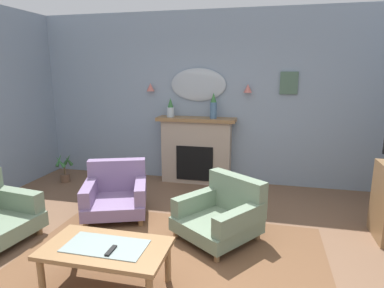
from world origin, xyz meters
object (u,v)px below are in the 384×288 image
Objects in this scene: mantel_vase_centre at (171,109)px; wall_sconce_right at (248,88)px; wall_sconce_left at (150,87)px; framed_picture at (289,83)px; coffee_table at (106,252)px; armchair_near_fireplace at (222,213)px; armchair_by_coffee_table at (116,193)px; tv_remote at (111,251)px; mantel_vase_right at (213,106)px; fireplace at (196,151)px; wall_mirror at (198,85)px; potted_plant_small_fern at (65,170)px.

mantel_vase_centre is 1.35m from wall_sconce_right.
framed_picture is at bearing 1.46° from wall_sconce_left.
wall_sconce_left reaches higher than coffee_table.
wall_sconce_left is at bearing 129.05° from armchair_near_fireplace.
wall_sconce_right is 0.13× the size of armchair_by_coffee_table.
armchair_near_fireplace is at bearing 59.18° from tv_remote.
mantel_vase_centre is at bearing -180.00° from mantel_vase_right.
tv_remote is at bearing -120.82° from armchair_near_fireplace.
tv_remote is 1.51m from armchair_near_fireplace.
wall_sconce_right reaches higher than coffee_table.
armchair_near_fireplace is (1.58, -1.94, -1.35)m from wall_sconce_left.
mantel_vase_right reaches higher than coffee_table.
wall_sconce_right reaches higher than mantel_vase_centre.
wall_sconce_left reaches higher than tv_remote.
wall_sconce_left is at bearing -178.54° from framed_picture.
fireplace is at bearing 3.60° from mantel_vase_centre.
armchair_near_fireplace is (-0.12, -1.94, -1.35)m from wall_sconce_right.
fireplace is 0.86m from mantel_vase_centre.
wall_sconce_right is at bearing -3.37° from wall_mirror.
wall_mirror is 2.33m from armchair_by_coffee_table.
coffee_table is (-1.63, -3.22, -1.37)m from framed_picture.
wall_sconce_left is at bearing 180.00° from wall_sconce_right.
wall_mirror is 6.00× the size of tv_remote.
mantel_vase_right is 2.86m from potted_plant_small_fern.
framed_picture is 3.87m from tv_remote.
coffee_table is at bearing -66.85° from armchair_by_coffee_table.
mantel_vase_right is 3.07× the size of wall_sconce_right.
coffee_table is (0.32, -3.04, -0.92)m from mantel_vase_centre.
wall_sconce_right is at bearing 86.38° from armchair_near_fireplace.
potted_plant_small_fern is at bearing -168.79° from wall_sconce_right.
framed_picture is (1.50, 0.01, 0.04)m from wall_mirror.
mantel_vase_centre is at bearing -174.73° from wall_sconce_right.
tv_remote reaches higher than coffee_table.
armchair_near_fireplace is (1.18, -1.82, -1.00)m from mantel_vase_centre.
coffee_table is at bearing -107.31° from wall_sconce_right.
fireplace is 1.24× the size of coffee_table.
coffee_table is at bearing -98.14° from mantel_vase_right.
armchair_by_coffee_table is (-0.34, -1.51, -1.00)m from mantel_vase_centre.
mantel_vase_centre is 3.26m from tv_remote.
wall_mirror is 0.87× the size of coffee_table.
mantel_vase_right reaches higher than tv_remote.
wall_mirror is 3.52m from tv_remote.
armchair_near_fireplace is (0.86, 1.22, -0.08)m from coffee_table.
mantel_vase_right is at bearing 0.00° from mantel_vase_centre.
armchair_by_coffee_table reaches higher than tv_remote.
armchair_by_coffee_table is 1.55m from armchair_near_fireplace.
mantel_vase_right is 2.15m from armchair_near_fireplace.
framed_picture is at bearing 8.53° from mantel_vase_right.
coffee_table is at bearing -92.40° from wall_mirror.
fireplace is 4.14× the size of mantel_vase_centre.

